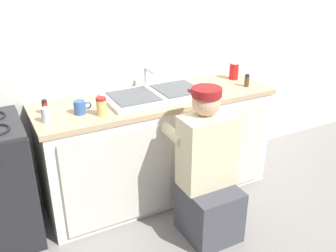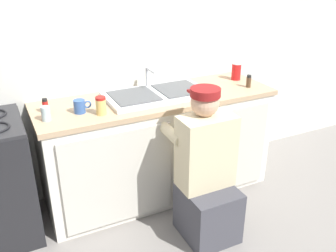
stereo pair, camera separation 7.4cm
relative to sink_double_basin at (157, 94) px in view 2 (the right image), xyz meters
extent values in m
plane|color=gray|center=(0.00, -0.30, -0.89)|extent=(12.00, 12.00, 0.00)
cube|color=silver|center=(0.00, 0.35, 0.36)|extent=(6.00, 0.10, 2.50)
cube|color=silver|center=(0.00, 0.00, -0.47)|extent=(1.86, 0.60, 0.83)
cube|color=beige|center=(-0.45, -0.31, -0.47)|extent=(0.82, 0.02, 0.73)
cube|color=beige|center=(0.45, -0.31, -0.47)|extent=(0.82, 0.02, 0.73)
cube|color=tan|center=(0.00, 0.00, -0.04)|extent=(1.90, 0.62, 0.04)
cube|color=silver|center=(0.00, 0.00, 0.00)|extent=(0.80, 0.44, 0.03)
cube|color=#4C4F51|center=(-0.19, 0.00, 0.01)|extent=(0.33, 0.35, 0.01)
cube|color=#4C4F51|center=(0.19, 0.00, 0.01)|extent=(0.33, 0.35, 0.01)
cylinder|color=#B7BABF|center=(0.00, 0.19, 0.07)|extent=(0.02, 0.02, 0.18)
cylinder|color=#B7BABF|center=(0.00, 0.11, 0.16)|extent=(0.02, 0.16, 0.02)
cube|color=#3F3F47|center=(0.08, -0.68, -0.69)|extent=(0.36, 0.40, 0.40)
cube|color=beige|center=(0.08, -0.62, -0.23)|extent=(0.38, 0.22, 0.52)
sphere|color=tan|center=(0.08, -0.58, 0.11)|extent=(0.19, 0.19, 0.19)
cylinder|color=maroon|center=(0.08, -0.58, 0.19)|extent=(0.20, 0.20, 0.06)
cube|color=maroon|center=(0.08, -0.49, 0.17)|extent=(0.13, 0.09, 0.02)
cylinder|color=beige|center=(-0.09, -0.42, -0.14)|extent=(0.08, 0.30, 0.08)
cylinder|color=beige|center=(0.25, -0.42, -0.14)|extent=(0.08, 0.30, 0.08)
cylinder|color=#335699|center=(-0.62, -0.07, 0.03)|extent=(0.08, 0.08, 0.09)
torus|color=#335699|center=(-0.57, -0.07, 0.03)|extent=(0.06, 0.01, 0.06)
cylinder|color=#DBB760|center=(-0.50, -0.16, 0.04)|extent=(0.07, 0.07, 0.11)
cylinder|color=#B21E19|center=(-0.50, -0.16, 0.10)|extent=(0.07, 0.07, 0.02)
cylinder|color=#ADC6CC|center=(-0.86, -0.11, 0.03)|extent=(0.06, 0.06, 0.10)
cylinder|color=red|center=(-0.84, 0.04, 0.02)|extent=(0.04, 0.04, 0.08)
cylinder|color=black|center=(-0.84, 0.04, 0.08)|extent=(0.04, 0.04, 0.02)
cylinder|color=red|center=(0.81, 0.08, 0.05)|extent=(0.08, 0.08, 0.14)
cylinder|color=white|center=(0.81, 0.08, 0.13)|extent=(0.08, 0.08, 0.01)
cylinder|color=#513823|center=(0.78, -0.14, 0.02)|extent=(0.04, 0.04, 0.08)
cylinder|color=black|center=(0.78, -0.14, 0.08)|extent=(0.04, 0.04, 0.02)
camera|label=1|loc=(-1.20, -2.49, 0.99)|focal=40.00mm
camera|label=2|loc=(-1.13, -2.52, 0.99)|focal=40.00mm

